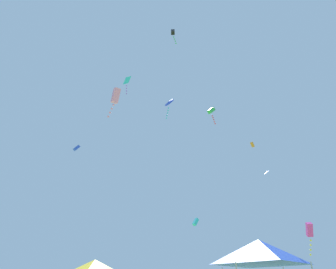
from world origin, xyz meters
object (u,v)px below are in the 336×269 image
(kite_blue_box, at_px, (77,148))
(kite_blue_diamond, at_px, (266,172))
(kite_pink_box, at_px, (115,96))
(kite_green_box, at_px, (211,111))
(kite_black_box, at_px, (173,33))
(kite_magenta_box, at_px, (309,231))
(kite_blue_delta, at_px, (169,103))
(kite_orange_box, at_px, (252,145))
(kite_cyan_box, at_px, (196,222))
(kite_cyan_diamond, at_px, (126,81))
(canopy_tent_blue, at_px, (260,252))
(canopy_tent_yellow, at_px, (94,268))

(kite_blue_box, height_order, kite_blue_diamond, kite_blue_box)
(kite_pink_box, relative_size, kite_green_box, 1.18)
(kite_black_box, xyz_separation_m, kite_magenta_box, (11.95, 5.64, -18.27))
(kite_blue_delta, bearing_deg, kite_orange_box, 41.03)
(kite_cyan_box, bearing_deg, kite_cyan_diamond, -147.82)
(canopy_tent_blue, bearing_deg, kite_orange_box, 69.77)
(kite_pink_box, bearing_deg, canopy_tent_yellow, 111.82)
(kite_blue_delta, relative_size, kite_blue_box, 2.49)
(kite_black_box, height_order, kite_blue_box, kite_black_box)
(kite_cyan_box, bearing_deg, canopy_tent_yellow, -118.55)
(kite_cyan_box, bearing_deg, kite_black_box, -100.73)
(kite_orange_box, height_order, kite_blue_diamond, kite_orange_box)
(kite_cyan_box, bearing_deg, kite_blue_box, -179.22)
(kite_cyan_diamond, relative_size, kite_black_box, 1.24)
(kite_green_box, distance_m, kite_blue_diamond, 12.96)
(kite_cyan_diamond, height_order, kite_magenta_box, kite_cyan_diamond)
(canopy_tent_yellow, xyz_separation_m, kite_green_box, (10.10, 6.98, 17.18))
(kite_cyan_diamond, bearing_deg, canopy_tent_blue, -60.43)
(canopy_tent_yellow, distance_m, kite_blue_delta, 17.26)
(kite_blue_delta, relative_size, kite_blue_diamond, 2.97)
(kite_magenta_box, bearing_deg, kite_green_box, 163.72)
(kite_cyan_box, xyz_separation_m, kite_magenta_box, (8.83, -10.79, -2.95))
(kite_cyan_box, xyz_separation_m, kite_green_box, (1.59, -8.68, 10.99))
(kite_black_box, bearing_deg, kite_blue_diamond, 51.33)
(kite_cyan_box, distance_m, kite_green_box, 14.09)
(kite_green_box, bearing_deg, kite_black_box, -121.22)
(kite_pink_box, bearing_deg, kite_cyan_diamond, 95.88)
(canopy_tent_yellow, bearing_deg, kite_blue_delta, 36.95)
(kite_cyan_diamond, relative_size, kite_magenta_box, 0.97)
(canopy_tent_yellow, bearing_deg, kite_pink_box, -68.18)
(kite_blue_box, xyz_separation_m, kite_blue_diamond, (26.68, 0.34, -3.47))
(kite_blue_delta, xyz_separation_m, kite_orange_box, (11.71, 10.19, 0.23))
(kite_blue_diamond, bearing_deg, kite_black_box, -128.67)
(canopy_tent_blue, distance_m, kite_orange_box, 27.78)
(kite_cyan_diamond, bearing_deg, kite_cyan_box, 32.18)
(kite_blue_box, relative_size, kite_magenta_box, 0.37)
(kite_black_box, height_order, kite_blue_diamond, kite_black_box)
(kite_black_box, relative_size, kite_green_box, 0.81)
(canopy_tent_blue, relative_size, kite_pink_box, 1.12)
(kite_cyan_box, distance_m, kite_magenta_box, 14.25)
(kite_blue_delta, distance_m, kite_blue_box, 17.51)
(kite_blue_box, bearing_deg, kite_orange_box, -3.38)
(canopy_tent_blue, xyz_separation_m, kite_green_box, (1.19, 14.24, 17.00))
(kite_blue_diamond, bearing_deg, kite_magenta_box, -96.79)
(canopy_tent_blue, distance_m, kite_black_box, 22.57)
(kite_cyan_diamond, distance_m, kite_blue_delta, 11.53)
(canopy_tent_yellow, xyz_separation_m, kite_magenta_box, (17.35, 4.86, 3.24))
(canopy_tent_yellow, distance_m, kite_cyan_diamond, 25.95)
(kite_cyan_box, bearing_deg, kite_blue_delta, -106.37)
(kite_cyan_diamond, bearing_deg, kite_blue_delta, -46.09)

